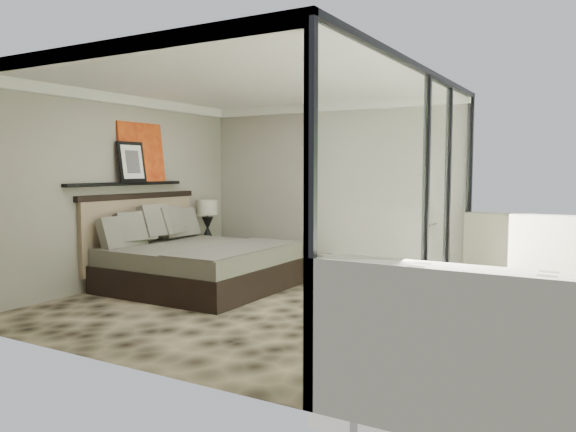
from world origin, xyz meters
The scene contains 13 objects.
floor centered at (0.00, 0.00, 0.00)m, with size 5.00×5.00×0.00m, color black.
ceiling centered at (0.00, 0.00, 2.79)m, with size 4.50×5.00×0.02m, color silver.
back_wall centered at (0.00, 2.49, 1.40)m, with size 4.50×0.02×2.80m, color gray.
left_wall centered at (-2.24, 0.00, 1.40)m, with size 0.02×5.00×2.80m, color gray.
glass_wall centered at (2.25, 0.00, 1.40)m, with size 0.08×5.00×2.80m, color white.
terrace_slab centered at (3.75, 0.00, -0.06)m, with size 3.00×5.00×0.12m, color silver.
picture_ledge centered at (-2.18, 0.10, 1.50)m, with size 0.12×2.20×0.05m, color black.
bed centered at (-1.16, 0.36, 0.37)m, with size 2.32×2.25×1.29m.
nightstand centered at (-1.93, 1.74, 0.24)m, with size 0.47×0.47×0.47m, color black.
table_lamp centered at (-1.97, 1.73, 0.95)m, with size 0.37×0.37×0.67m.
abstract_canvas centered at (-2.19, 0.43, 1.97)m, with size 0.04×0.90×0.90m, color #AB120E.
framed_print centered at (-2.14, 0.16, 1.82)m, with size 0.03×0.50×0.60m, color black.
lounger centered at (3.47, -0.33, 0.19)m, with size 1.09×1.72×0.62m.
Camera 1 is at (4.06, -5.90, 1.71)m, focal length 35.00 mm.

